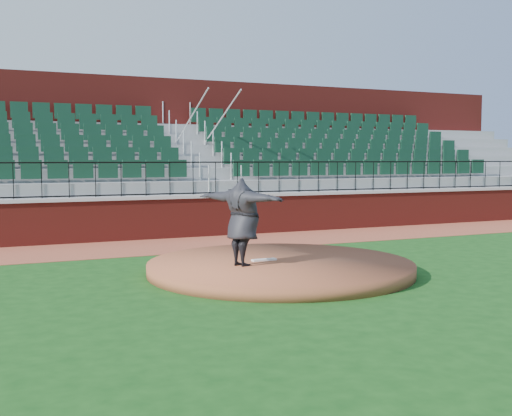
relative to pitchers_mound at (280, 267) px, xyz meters
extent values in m
plane|color=#124112|center=(-0.06, -0.38, -0.12)|extent=(90.00, 90.00, 0.00)
cube|color=brown|center=(-0.06, 5.02, -0.12)|extent=(34.00, 3.20, 0.01)
cube|color=maroon|center=(-0.06, 6.62, 0.47)|extent=(34.00, 0.35, 1.20)
cube|color=#B7B7B7|center=(-0.06, 6.62, 1.12)|extent=(34.00, 0.45, 0.10)
cube|color=maroon|center=(-0.06, 12.15, 2.62)|extent=(34.00, 0.50, 5.50)
cylinder|color=brown|center=(0.00, 0.00, 0.00)|extent=(5.59, 5.59, 0.25)
cube|color=white|center=(-0.27, 0.22, 0.14)|extent=(0.55, 0.14, 0.04)
imported|color=black|center=(-0.94, -0.16, 1.01)|extent=(1.49, 2.22, 1.77)
camera|label=1|loc=(-5.88, -11.74, 2.29)|focal=44.10mm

